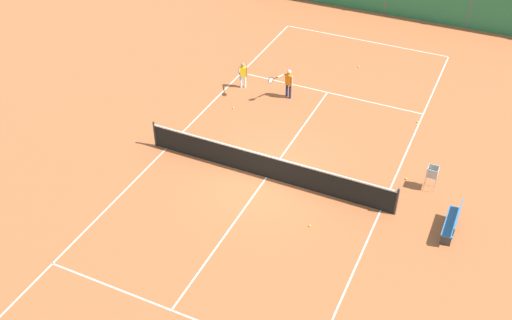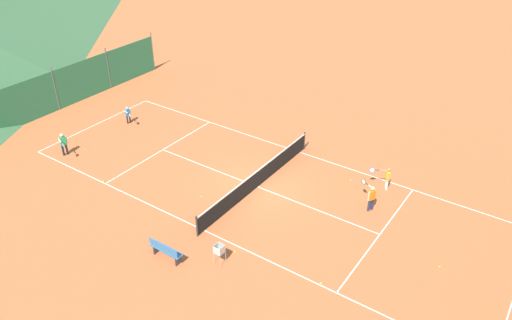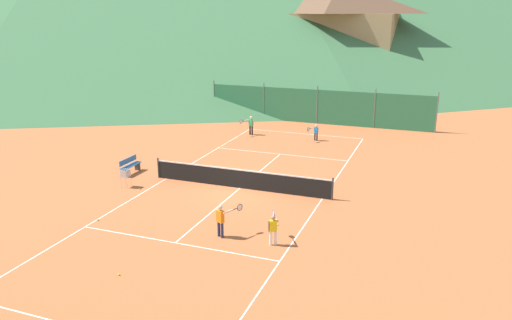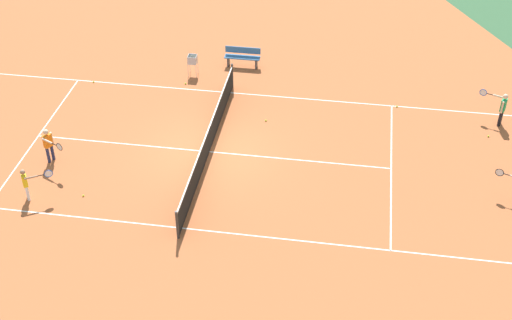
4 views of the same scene
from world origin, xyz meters
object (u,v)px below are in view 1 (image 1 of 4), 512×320
Objects in this scene: player_near_service at (288,82)px; tennis_ball_near_corner at (359,66)px; tennis_net at (267,166)px; tennis_ball_by_net_left at (233,108)px; ball_hopper at (433,173)px; tennis_ball_by_net_right at (406,179)px; tennis_ball_alley_left at (417,122)px; courtside_bench at (452,222)px; player_near_baseline at (243,74)px; tennis_ball_alley_right at (310,226)px.

tennis_ball_near_corner is at bearing -116.92° from player_near_service.
tennis_net is 139.09× the size of tennis_ball_near_corner.
ball_hopper reaches higher than tennis_ball_by_net_left.
player_near_service is at bearing 63.08° from tennis_ball_near_corner.
player_near_service is at bearing -27.47° from ball_hopper.
tennis_ball_by_net_right is at bearing 118.55° from tennis_ball_near_corner.
tennis_ball_by_net_right is 1.00× the size of tennis_ball_near_corner.
ball_hopper reaches higher than tennis_ball_alley_left.
ball_hopper is 2.18m from courtside_bench.
tennis_net is 6.26m from player_near_baseline.
courtside_bench is at bearing 118.44° from ball_hopper.
tennis_ball_alley_right is at bearing 129.55° from player_near_baseline.
tennis_ball_by_net_left is 8.60m from ball_hopper.
player_near_baseline is 1.83m from tennis_ball_by_net_left.
player_near_service is 1.46× the size of ball_hopper.
player_near_service is 19.75× the size of tennis_ball_by_net_left.
tennis_ball_alley_left is 4.15m from ball_hopper.
tennis_net reaches higher than tennis_ball_near_corner.
tennis_net is 5.61m from ball_hopper.
player_near_service is 19.75× the size of tennis_ball_alley_left.
player_near_baseline is 1.32× the size of ball_hopper.
tennis_ball_near_corner is (3.47, -3.44, 0.00)m from tennis_ball_alley_left.
tennis_ball_by_net_right is at bearing 150.25° from player_near_service.
tennis_ball_by_net_right and tennis_ball_by_net_left have the same top height.
player_near_baseline is at bearing -50.45° from tennis_ball_alley_right.
tennis_ball_near_corner is (-4.00, -3.92, -0.65)m from player_near_baseline.
player_near_service reaches higher than tennis_ball_by_net_left.
tennis_ball_near_corner is at bearing -57.03° from ball_hopper.
tennis_ball_by_net_right and tennis_ball_near_corner have the same top height.
player_near_service is at bearing -177.92° from player_near_baseline.
ball_hopper is at bearing -130.93° from tennis_ball_alley_right.
tennis_ball_alley_left is 6.27m from courtside_bench.
tennis_ball_by_net_right is 8.20m from tennis_ball_near_corner.
courtside_bench is (-9.80, 5.33, -0.24)m from player_near_baseline.
player_near_service reaches higher than tennis_ball_alley_right.
tennis_ball_by_net_left is at bearing 56.91° from tennis_ball_near_corner.
tennis_ball_near_corner is at bearing -57.93° from courtside_bench.
courtside_bench is at bearing 151.47° from player_near_baseline.
player_near_baseline is at bearing -77.81° from tennis_ball_by_net_left.
player_near_service is 4.37m from tennis_ball_near_corner.
player_near_baseline is 8.60m from tennis_ball_by_net_right.
player_near_baseline is at bearing -56.52° from tennis_net.
player_near_baseline is 5.64m from tennis_ball_near_corner.
player_near_baseline is 0.78× the size of courtside_bench.
tennis_ball_alley_right is (-3.67, 7.00, -0.73)m from player_near_service.
player_near_service reaches higher than tennis_ball_near_corner.
tennis_net is 7.04× the size of player_near_service.
courtside_bench is at bearing 158.81° from tennis_ball_by_net_left.
tennis_ball_by_net_left is at bearing -21.19° from courtside_bench.
tennis_net is at bearing -0.96° from courtside_bench.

